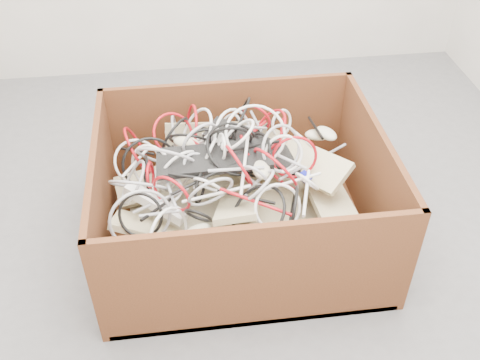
{
  "coord_description": "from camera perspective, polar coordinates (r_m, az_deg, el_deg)",
  "views": [
    {
      "loc": [
        -0.32,
        -1.76,
        1.75
      ],
      "look_at": [
        -0.09,
        -0.02,
        0.3
      ],
      "focal_mm": 42.13,
      "sensor_mm": 36.0,
      "label": 1
    }
  ],
  "objects": [
    {
      "name": "keyboard_pile",
      "position": [
        2.28,
        0.45,
        -0.37
      ],
      "size": [
        0.98,
        0.71,
        0.37
      ],
      "color": "#C0B287",
      "rests_on": "cardboard_box"
    },
    {
      "name": "power_strip_left",
      "position": [
        2.26,
        -4.93,
        1.86
      ],
      "size": [
        0.31,
        0.15,
        0.13
      ],
      "primitive_type": "cube",
      "rotation": [
        0.14,
        -0.26,
        0.29
      ],
      "color": "silver",
      "rests_on": "keyboard_pile"
    },
    {
      "name": "cable_tangle",
      "position": [
        2.21,
        -3.09,
        1.93
      ],
      "size": [
        1.05,
        0.9,
        0.44
      ],
      "color": "silver",
      "rests_on": "keyboard_pile"
    },
    {
      "name": "ground",
      "position": [
        2.51,
        2.04,
        -4.76
      ],
      "size": [
        3.0,
        3.0,
        0.0
      ],
      "primitive_type": "plane",
      "color": "#575659",
      "rests_on": "ground"
    },
    {
      "name": "cardboard_box",
      "position": [
        2.37,
        -0.31,
        -3.42
      ],
      "size": [
        1.13,
        0.94,
        0.51
      ],
      "color": "#3F220F",
      "rests_on": "ground"
    },
    {
      "name": "mice_scatter",
      "position": [
        2.23,
        1.5,
        0.66
      ],
      "size": [
        0.87,
        0.66,
        0.21
      ],
      "color": "beige",
      "rests_on": "keyboard_pile"
    },
    {
      "name": "power_strip_right",
      "position": [
        2.14,
        -8.55,
        -2.34
      ],
      "size": [
        0.24,
        0.2,
        0.09
      ],
      "primitive_type": "cube",
      "rotation": [
        -0.1,
        0.17,
        -0.65
      ],
      "color": "silver",
      "rests_on": "keyboard_pile"
    },
    {
      "name": "vga_plug",
      "position": [
        2.23,
        6.59,
        0.32
      ],
      "size": [
        0.06,
        0.06,
        0.03
      ],
      "primitive_type": "cube",
      "rotation": [
        0.09,
        0.14,
        -0.92
      ],
      "color": "#0C12B7",
      "rests_on": "keyboard_pile"
    }
  ]
}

